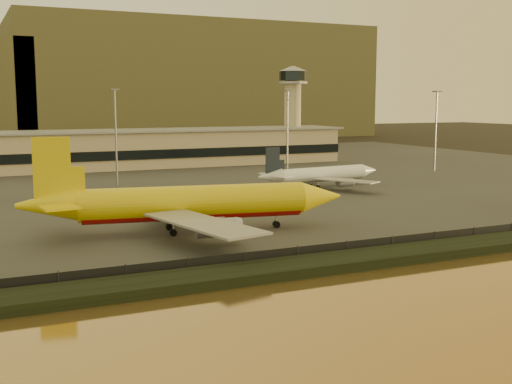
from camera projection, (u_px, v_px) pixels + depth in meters
ground at (292, 241)px, 103.07m from camera, size 900.00×900.00×0.00m
embankment at (350, 261)px, 87.70m from camera, size 320.00×7.00×1.40m
tarmac at (140, 178)px, 188.39m from camera, size 320.00×220.00×0.20m
perimeter_fence at (335, 250)px, 91.21m from camera, size 300.00×0.05×2.20m
terminal_building at (71, 151)px, 208.92m from camera, size 202.00×25.00×12.60m
control_tower at (293, 103)px, 246.86m from camera, size 11.20×11.20×35.50m
apron_light_masts at (211, 126)px, 174.48m from camera, size 152.20×12.20×25.40m
distant_hills at (3, 86)px, 395.42m from camera, size 470.00×160.00×70.00m
dhl_cargo_jet at (188, 204)px, 108.55m from camera, size 55.28×53.46×16.55m
white_narrowbody_jet at (321, 175)px, 166.23m from camera, size 37.99×36.82×10.91m
gse_vehicle_yellow at (266, 208)px, 129.61m from camera, size 3.86×2.68×1.59m
gse_vehicle_white at (96, 214)px, 122.54m from camera, size 3.82×2.24×1.62m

